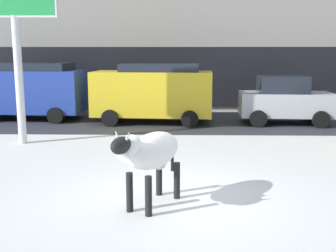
{
  "coord_description": "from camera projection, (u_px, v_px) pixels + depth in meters",
  "views": [
    {
      "loc": [
        -0.0,
        -7.4,
        2.73
      ],
      "look_at": [
        -0.21,
        1.66,
        1.1
      ],
      "focal_mm": 43.56,
      "sensor_mm": 36.0,
      "label": 1
    }
  ],
  "objects": [
    {
      "name": "car_silver_hatchback",
      "position": [
        285.0,
        100.0,
        15.76
      ],
      "size": [
        3.6,
        2.1,
        1.86
      ],
      "color": "#B7BABF",
      "rests_on": "ground"
    },
    {
      "name": "pedestrian_near_billboard",
      "position": [
        285.0,
        92.0,
        19.46
      ],
      "size": [
        0.36,
        0.24,
        1.73
      ],
      "color": "#282833",
      "rests_on": "ground"
    },
    {
      "name": "ground_plane",
      "position": [
        177.0,
        198.0,
        7.76
      ],
      "size": [
        120.0,
        120.0,
        0.0
      ],
      "primitive_type": "plane",
      "color": "white"
    },
    {
      "name": "car_yellow_van",
      "position": [
        153.0,
        91.0,
        15.91
      ],
      "size": [
        4.71,
        2.34,
        2.32
      ],
      "color": "gold",
      "rests_on": "ground"
    },
    {
      "name": "cow_holstein",
      "position": [
        152.0,
        152.0,
        7.22
      ],
      "size": [
        1.28,
        1.86,
        1.54
      ],
      "color": "silver",
      "rests_on": "ground"
    },
    {
      "name": "road_strip",
      "position": [
        177.0,
        121.0,
        16.46
      ],
      "size": [
        60.0,
        5.6,
        0.01
      ],
      "primitive_type": "cube",
      "color": "#333338",
      "rests_on": "ground"
    },
    {
      "name": "car_blue_van",
      "position": [
        28.0,
        89.0,
        16.77
      ],
      "size": [
        4.71,
        2.34,
        2.32
      ],
      "color": "#233D9E",
      "rests_on": "ground"
    }
  ]
}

